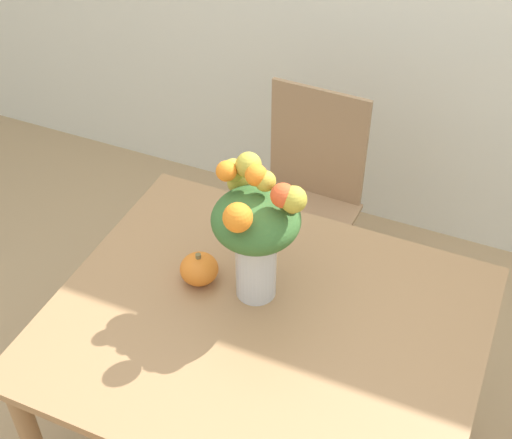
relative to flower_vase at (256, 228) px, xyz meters
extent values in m
cube|color=#9E754C|center=(0.07, -0.10, -0.26)|extent=(1.22, 1.00, 0.03)
cylinder|color=#9E754C|center=(-0.48, 0.34, -0.65)|extent=(0.06, 0.06, 0.74)
cylinder|color=#9E754C|center=(0.62, 0.34, -0.65)|extent=(0.06, 0.06, 0.74)
cylinder|color=silver|center=(0.00, 0.00, -0.13)|extent=(0.12, 0.12, 0.23)
cylinder|color=silver|center=(0.00, 0.00, -0.19)|extent=(0.10, 0.10, 0.12)
cylinder|color=#38662D|center=(0.02, 0.00, -0.10)|extent=(0.01, 0.01, 0.28)
cylinder|color=#38662D|center=(0.01, 0.02, -0.10)|extent=(0.01, 0.00, 0.28)
cylinder|color=#38662D|center=(-0.02, 0.01, -0.10)|extent=(0.01, 0.01, 0.28)
cylinder|color=#38662D|center=(-0.02, -0.01, -0.10)|extent=(0.01, 0.01, 0.28)
cylinder|color=#38662D|center=(0.01, -0.02, -0.10)|extent=(0.01, 0.01, 0.28)
ellipsoid|color=#38662D|center=(0.00, 0.00, 0.03)|extent=(0.25, 0.25, 0.15)
sphere|color=orange|center=(0.09, 0.03, 0.09)|extent=(0.06, 0.06, 0.06)
sphere|color=#AD9E33|center=(-0.09, 0.05, 0.14)|extent=(0.07, 0.07, 0.07)
sphere|color=#AD9E33|center=(0.02, 0.03, 0.15)|extent=(0.06, 0.06, 0.06)
sphere|color=#AD9E33|center=(0.11, -0.01, 0.14)|extent=(0.07, 0.07, 0.07)
sphere|color=orange|center=(-0.09, 0.01, 0.16)|extent=(0.06, 0.06, 0.06)
sphere|color=#AD9E33|center=(-0.04, 0.05, 0.17)|extent=(0.07, 0.07, 0.07)
sphere|color=orange|center=(-0.01, 0.02, 0.17)|extent=(0.06, 0.06, 0.06)
sphere|color=#D64C23|center=(0.08, -0.01, 0.15)|extent=(0.07, 0.07, 0.07)
sphere|color=orange|center=(0.00, -0.11, 0.12)|extent=(0.08, 0.08, 0.08)
sphere|color=#AD9E33|center=(-0.09, 0.09, 0.07)|extent=(0.06, 0.06, 0.06)
ellipsoid|color=orange|center=(-0.18, -0.02, -0.20)|extent=(0.12, 0.12, 0.09)
cylinder|color=brown|center=(-0.18, -0.02, -0.15)|extent=(0.02, 0.02, 0.02)
cube|color=#9E7A56|center=(-0.13, 0.68, -0.56)|extent=(0.43, 0.43, 0.02)
cylinder|color=#9E7A56|center=(-0.30, 0.52, -0.80)|extent=(0.04, 0.04, 0.45)
cylinder|color=#9E7A56|center=(0.04, 0.51, -0.80)|extent=(0.04, 0.04, 0.45)
cylinder|color=#9E7A56|center=(-0.29, 0.86, -0.80)|extent=(0.04, 0.04, 0.45)
cylinder|color=#9E7A56|center=(0.05, 0.85, -0.80)|extent=(0.04, 0.04, 0.45)
cube|color=#9E7A56|center=(-0.12, 0.88, -0.31)|extent=(0.40, 0.03, 0.49)
camera|label=1|loc=(0.59, -1.35, 1.30)|focal=50.00mm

